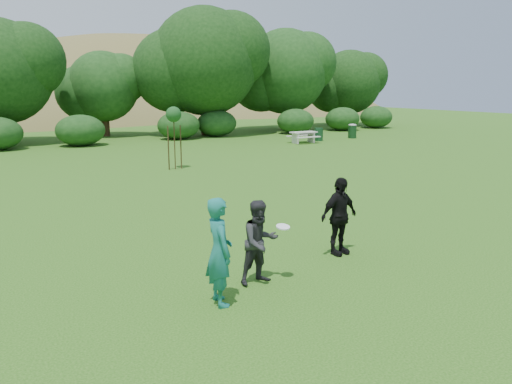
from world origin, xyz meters
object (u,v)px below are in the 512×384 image
Objects in this scene: player_teal at (219,251)px; player_black at (339,216)px; trash_can_near at (319,134)px; trash_can_lidded at (352,131)px; player_grey at (260,242)px; sapling at (174,116)px; picnic_table at (303,135)px.

player_teal is 3.63m from player_black.
trash_can_near is at bearing 47.39° from player_black.
trash_can_lidded reaches higher than trash_can_near.
player_grey is 0.58× the size of sapling.
player_black is 0.98× the size of picnic_table.
player_black is at bearing -94.90° from sapling.
player_black is at bearing -66.43° from player_teal.
picnic_table is (11.36, 5.86, -1.90)m from sapling.
player_black reaches higher than trash_can_lidded.
trash_can_near is 3.26m from trash_can_lidded.
player_grey is 1.82× the size of trash_can_near.
player_black is (3.48, 1.03, -0.07)m from player_teal.
player_teal reaches higher than player_grey.
picnic_table is 5.04m from trash_can_lidded.
player_teal reaches higher than player_black.
picnic_table is 1.71× the size of trash_can_lidded.
player_teal is 1.82× the size of trash_can_lidded.
player_black is at bearing -131.52° from trash_can_lidded.
player_teal is at bearing -130.78° from trash_can_near.
trash_can_near is 14.72m from sapling.
player_black reaches higher than player_grey.
sapling reaches higher than player_teal.
trash_can_near is at bearing 18.85° from picnic_table.
player_grey is 0.91× the size of picnic_table.
player_black is (2.40, 0.57, 0.06)m from player_grey.
player_black is at bearing -126.10° from trash_can_near.
sapling is at bearing -157.76° from trash_can_lidded.
player_grey is 26.03m from trash_can_near.
player_grey reaches higher than picnic_table.
picnic_table is at bearing -31.60° from player_teal.
player_grey reaches higher than trash_can_near.
picnic_table is (15.97, 19.92, -0.44)m from player_teal.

